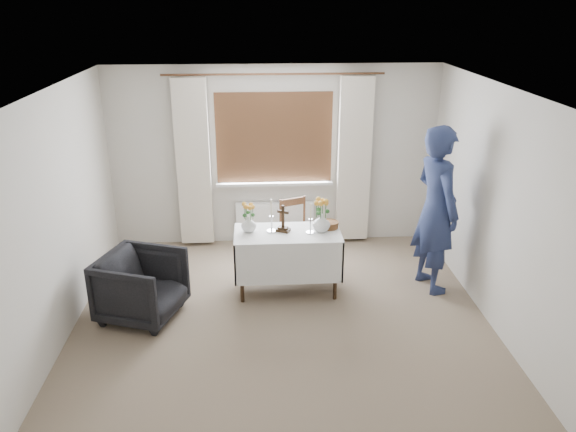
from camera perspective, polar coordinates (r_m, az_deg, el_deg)
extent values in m
plane|color=gray|center=(6.01, -0.43, -12.11)|extent=(5.00, 5.00, 0.00)
cube|color=white|center=(6.68, -0.04, -4.68)|extent=(1.24, 0.64, 0.76)
imported|color=black|center=(6.37, -14.66, -6.92)|extent=(1.03, 1.02, 0.74)
imported|color=navy|center=(6.76, 14.81, 0.63)|extent=(0.65, 0.83, 2.00)
cube|color=white|center=(8.02, -1.34, -0.68)|extent=(1.10, 0.10, 0.60)
imported|color=silver|center=(6.53, -4.01, -0.81)|extent=(0.24, 0.24, 0.19)
imported|color=silver|center=(6.52, 3.40, -0.68)|extent=(0.22, 0.22, 0.22)
cylinder|color=brown|center=(6.65, 4.25, -0.88)|extent=(0.27, 0.27, 0.08)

